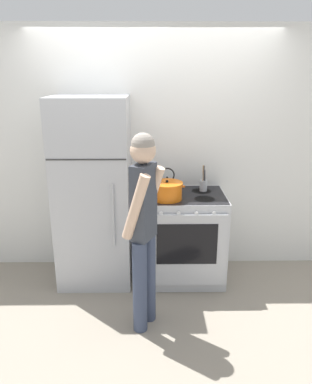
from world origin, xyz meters
The scene contains 8 objects.
ground_plane centered at (0.00, 0.00, 0.00)m, with size 14.00×14.00×0.00m, color gray.
wall_back centered at (0.00, 0.03, 1.27)m, with size 10.00×0.06×2.55m.
refrigerator centered at (-0.61, -0.32, 0.94)m, with size 0.72×0.67×1.88m.
stove_range centered at (0.30, -0.35, 0.47)m, with size 0.82×0.68×0.92m.
dutch_oven_pot centered at (0.12, -0.45, 1.00)m, with size 0.35×0.31×0.19m.
tea_kettle centered at (0.13, -0.19, 0.99)m, with size 0.25×0.20×0.25m.
utensil_jar centered at (0.50, -0.19, 0.99)m, with size 0.08×0.08×0.27m.
person centered at (-0.09, -1.12, 0.95)m, with size 0.37×0.41×1.67m.
Camera 1 is at (-0.03, -3.87, 2.09)m, focal length 35.00 mm.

